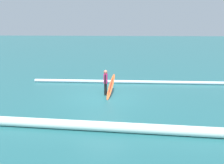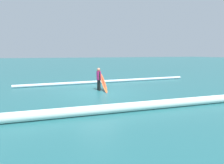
% 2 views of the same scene
% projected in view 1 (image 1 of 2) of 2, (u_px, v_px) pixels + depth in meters
% --- Properties ---
extents(ground_plane, '(190.57, 190.57, 0.00)m').
position_uv_depth(ground_plane, '(102.00, 97.00, 13.18)').
color(ground_plane, '#225E63').
extents(surfer, '(0.22, 0.66, 1.46)m').
position_uv_depth(surfer, '(106.00, 81.00, 13.48)').
color(surfer, black).
rests_on(surfer, ground_plane).
extents(surfboard, '(0.45, 2.17, 1.06)m').
position_uv_depth(surfboard, '(111.00, 86.00, 13.53)').
color(surfboard, '#E55926').
rests_on(surfboard, ground_plane).
extents(wave_crest_foreground, '(14.40, 0.56, 0.22)m').
position_uv_depth(wave_crest_foreground, '(135.00, 82.00, 16.36)').
color(wave_crest_foreground, white).
rests_on(wave_crest_foreground, ground_plane).
extents(wave_crest_midground, '(25.75, 1.36, 0.38)m').
position_uv_depth(wave_crest_midground, '(126.00, 128.00, 8.71)').
color(wave_crest_midground, white).
rests_on(wave_crest_midground, ground_plane).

